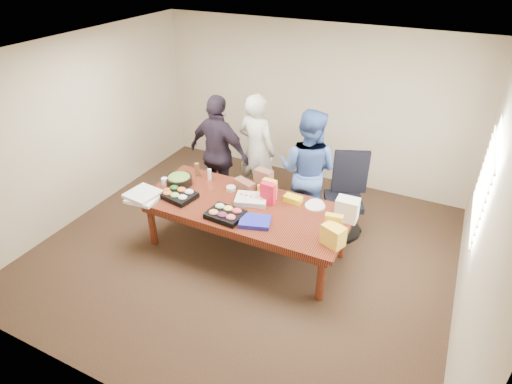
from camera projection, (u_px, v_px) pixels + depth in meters
The scene contains 39 objects.
floor at pixel (245, 250), 6.04m from camera, with size 5.50×5.00×0.02m, color #47301E.
ceiling at pixel (242, 55), 4.63m from camera, with size 5.50×5.00×0.02m, color white.
wall_back at pixel (311, 104), 7.25m from camera, with size 5.50×0.04×2.70m, color beige.
wall_front at pixel (101, 295), 3.41m from camera, with size 5.50×0.04×2.70m, color beige.
wall_left at pixel (82, 128), 6.37m from camera, with size 0.04×5.00×2.70m, color beige.
wall_right at pixel (484, 221), 4.30m from camera, with size 0.04×5.00×2.70m, color beige.
window_panel at pixel (486, 181), 4.69m from camera, with size 0.03×1.40×1.10m, color white.
window_blinds at pixel (482, 180), 4.70m from camera, with size 0.04×1.36×1.00m, color beige.
conference_table at pixel (245, 228), 5.84m from camera, with size 2.80×1.20×0.75m, color #4C1C0F.
office_chair at pixel (344, 198), 6.08m from camera, with size 0.61×0.61×1.19m, color black.
person_center at pixel (257, 151), 6.67m from camera, with size 0.67×0.44×1.85m, color silver.
person_right at pixel (308, 170), 6.11m from camera, with size 0.90×0.70×1.85m, color #395699.
person_left at pixel (219, 154), 6.56m from camera, with size 1.09×0.45×1.86m, color black.
veggie_tray at pixel (179, 195), 5.79m from camera, with size 0.45×0.35×0.07m, color black.
fruit_tray at pixel (225, 214), 5.39m from camera, with size 0.45×0.35×0.07m, color black.
sheet_cake at pixel (251, 199), 5.70m from camera, with size 0.42×0.31×0.07m, color silver.
salad_bowl at pixel (179, 180), 6.09m from camera, with size 0.37×0.37×0.12m, color black.
chip_bag_blue at pixel (255, 222), 5.27m from camera, with size 0.38×0.28×0.06m, color #1D21A0.
chip_bag_red at pixel (268, 194), 5.61m from camera, with size 0.20×0.08×0.30m, color red.
chip_bag_yellow at pixel (333, 226), 4.98m from camera, with size 0.21×0.08×0.31m, color gold.
chip_bag_orange at pixel (270, 189), 5.70m from camera, with size 0.19×0.08×0.30m, color #ED9B3A.
mayo_jar at pixel (264, 188), 5.88m from camera, with size 0.10×0.10×0.15m, color silver.
mustard_bottle at pixel (259, 190), 5.82m from camera, with size 0.06×0.06×0.16m, color gold.
dressing_bottle at pixel (197, 170), 6.28m from camera, with size 0.07×0.07×0.20m, color brown.
ranch_bottle at pixel (209, 175), 6.19m from camera, with size 0.06×0.06×0.17m, color white.
banana_bunch at pixel (293, 199), 5.70m from camera, with size 0.24×0.14×0.08m, color yellow.
bread_loaf at pixel (245, 185), 5.98m from camera, with size 0.32×0.14×0.13m, color brown.
kraft_bag at pixel (264, 180), 5.90m from camera, with size 0.24×0.14×0.32m, color brown.
red_cup at pixel (167, 193), 5.81m from camera, with size 0.08×0.08×0.11m, color #C24115.
clear_cup_a at pixel (165, 182), 6.05m from camera, with size 0.09×0.09×0.12m, color white.
clear_cup_b at pixel (171, 180), 6.13m from camera, with size 0.07×0.07×0.10m, color silver.
pizza_box_lower at pixel (144, 198), 5.76m from camera, with size 0.40×0.40×0.05m, color white.
pizza_box_upper at pixel (143, 194), 5.75m from camera, with size 0.40×0.40×0.05m, color silver.
plate_a at pixel (315, 206), 5.62m from camera, with size 0.27×0.27×0.02m, color silver.
plate_b at pixel (316, 203), 5.67m from camera, with size 0.22×0.22×0.01m, color silver.
dip_bowl_a at pixel (260, 196), 5.77m from camera, with size 0.15×0.15×0.06m, color silver.
dip_bowl_b at pixel (231, 188), 5.97m from camera, with size 0.13×0.13×0.05m, color beige.
grocery_bag_white at pixel (347, 209), 5.29m from camera, with size 0.28×0.20×0.30m, color silver.
grocery_bag_yellow at pixel (333, 235), 4.86m from camera, with size 0.25×0.18×0.25m, color yellow.
Camera 1 is at (2.22, -4.18, 3.83)m, focal length 29.73 mm.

